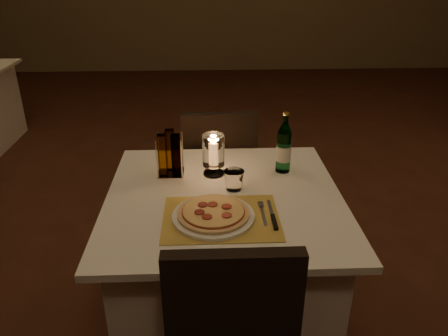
{
  "coord_description": "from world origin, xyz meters",
  "views": [
    {
      "loc": [
        -0.14,
        -2.05,
        1.66
      ],
      "look_at": [
        -0.07,
        -0.41,
        0.86
      ],
      "focal_mm": 35.0,
      "sensor_mm": 36.0,
      "label": 1
    }
  ],
  "objects_px": {
    "tumbler": "(234,180)",
    "water_bottle": "(284,148)",
    "chair_far": "(219,164)",
    "plate": "(213,216)",
    "hurricane_candle": "(213,152)",
    "main_table": "(224,264)",
    "pizza": "(213,213)"
  },
  "relations": [
    {
      "from": "pizza",
      "to": "water_bottle",
      "type": "bearing_deg",
      "value": 50.27
    },
    {
      "from": "tumbler",
      "to": "water_bottle",
      "type": "bearing_deg",
      "value": 35.34
    },
    {
      "from": "pizza",
      "to": "tumbler",
      "type": "distance_m",
      "value": 0.25
    },
    {
      "from": "plate",
      "to": "chair_far",
      "type": "bearing_deg",
      "value": 86.8
    },
    {
      "from": "main_table",
      "to": "chair_far",
      "type": "xyz_separation_m",
      "value": [
        -0.0,
        0.71,
        0.18
      ]
    },
    {
      "from": "chair_far",
      "to": "tumbler",
      "type": "bearing_deg",
      "value": -86.16
    },
    {
      "from": "water_bottle",
      "to": "hurricane_candle",
      "type": "height_order",
      "value": "water_bottle"
    },
    {
      "from": "chair_far",
      "to": "water_bottle",
      "type": "xyz_separation_m",
      "value": [
        0.29,
        -0.49,
        0.31
      ]
    },
    {
      "from": "pizza",
      "to": "water_bottle",
      "type": "height_order",
      "value": "water_bottle"
    },
    {
      "from": "main_table",
      "to": "pizza",
      "type": "distance_m",
      "value": 0.44
    },
    {
      "from": "main_table",
      "to": "plate",
      "type": "xyz_separation_m",
      "value": [
        -0.05,
        -0.18,
        0.38
      ]
    },
    {
      "from": "plate",
      "to": "pizza",
      "type": "distance_m",
      "value": 0.02
    },
    {
      "from": "plate",
      "to": "hurricane_candle",
      "type": "relative_size",
      "value": 1.64
    },
    {
      "from": "hurricane_candle",
      "to": "water_bottle",
      "type": "bearing_deg",
      "value": 3.69
    },
    {
      "from": "chair_far",
      "to": "hurricane_candle",
      "type": "xyz_separation_m",
      "value": [
        -0.04,
        -0.51,
        0.31
      ]
    },
    {
      "from": "chair_far",
      "to": "hurricane_candle",
      "type": "distance_m",
      "value": 0.6
    },
    {
      "from": "hurricane_candle",
      "to": "chair_far",
      "type": "bearing_deg",
      "value": 85.49
    },
    {
      "from": "plate",
      "to": "tumbler",
      "type": "height_order",
      "value": "tumbler"
    },
    {
      "from": "plate",
      "to": "tumbler",
      "type": "xyz_separation_m",
      "value": [
        0.09,
        0.23,
        0.03
      ]
    },
    {
      "from": "chair_far",
      "to": "plate",
      "type": "distance_m",
      "value": 0.92
    },
    {
      "from": "chair_far",
      "to": "plate",
      "type": "bearing_deg",
      "value": -93.2
    },
    {
      "from": "main_table",
      "to": "chair_far",
      "type": "bearing_deg",
      "value": 90.0
    },
    {
      "from": "plate",
      "to": "hurricane_candle",
      "type": "distance_m",
      "value": 0.4
    },
    {
      "from": "plate",
      "to": "hurricane_candle",
      "type": "bearing_deg",
      "value": 88.54
    },
    {
      "from": "tumbler",
      "to": "hurricane_candle",
      "type": "relative_size",
      "value": 0.45
    },
    {
      "from": "main_table",
      "to": "tumbler",
      "type": "distance_m",
      "value": 0.42
    },
    {
      "from": "chair_far",
      "to": "tumbler",
      "type": "xyz_separation_m",
      "value": [
        0.04,
        -0.66,
        0.24
      ]
    },
    {
      "from": "main_table",
      "to": "pizza",
      "type": "xyz_separation_m",
      "value": [
        -0.05,
        -0.18,
        0.39
      ]
    },
    {
      "from": "plate",
      "to": "tumbler",
      "type": "distance_m",
      "value": 0.25
    },
    {
      "from": "pizza",
      "to": "hurricane_candle",
      "type": "bearing_deg",
      "value": 88.53
    },
    {
      "from": "water_bottle",
      "to": "tumbler",
      "type": "bearing_deg",
      "value": -144.66
    },
    {
      "from": "water_bottle",
      "to": "pizza",
      "type": "bearing_deg",
      "value": -129.73
    }
  ]
}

